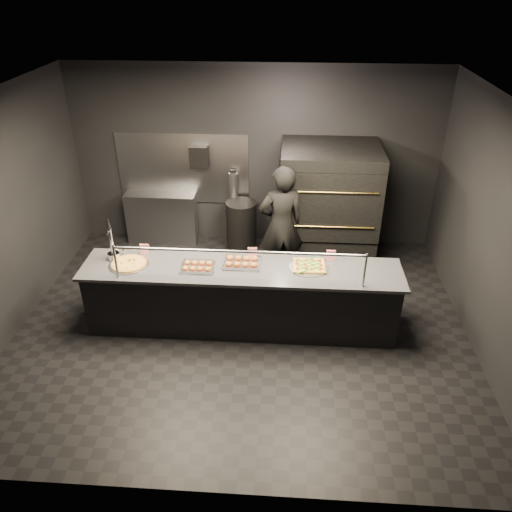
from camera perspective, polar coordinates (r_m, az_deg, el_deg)
name	(u,v)px	position (r m, az deg, el deg)	size (l,w,h in m)	color
room	(239,226)	(6.11, -1.98, 3.41)	(6.04, 6.00, 3.00)	black
service_counter	(242,298)	(6.60, -1.66, -4.79)	(4.10, 0.78, 1.37)	black
pizza_oven	(328,205)	(8.01, 8.18, 5.75)	(1.50, 1.23, 1.91)	black
prep_shelf	(162,218)	(8.85, -10.66, 4.31)	(1.20, 0.35, 0.90)	#99999E
towel_dispenser	(199,157)	(8.34, -6.52, 11.23)	(0.30, 0.20, 0.35)	black
fire_extinguisher	(233,185)	(8.45, -2.60, 8.09)	(0.14, 0.14, 0.51)	#B2B2B7
beer_tap	(112,248)	(6.73, -16.09, 0.93)	(0.16, 0.22, 0.60)	silver
round_pizza	(129,264)	(6.62, -14.32, -0.86)	(0.52, 0.52, 0.03)	silver
slider_tray_a	(198,267)	(6.38, -6.70, -1.21)	(0.44, 0.34, 0.07)	silver
slider_tray_b	(242,262)	(6.42, -1.63, -0.70)	(0.50, 0.39, 0.07)	silver
square_pizza	(309,266)	(6.40, 6.07, -1.13)	(0.51, 0.51, 0.05)	silver
condiment_jar	(119,252)	(6.88, -15.37, 0.49)	(0.13, 0.05, 0.09)	silver
tent_cards	(242,252)	(6.55, -1.61, 0.42)	(2.58, 0.04, 0.15)	white
trash_bin	(241,226)	(8.46, -1.68, 3.45)	(0.52, 0.52, 0.86)	black
worker	(281,226)	(7.39, 2.88, 3.50)	(0.68, 0.44, 1.85)	black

